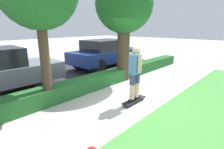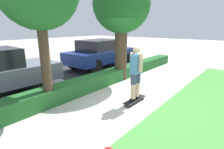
{
  "view_description": "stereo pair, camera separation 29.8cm",
  "coord_description": "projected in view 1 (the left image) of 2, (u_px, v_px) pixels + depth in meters",
  "views": [
    {
      "loc": [
        -3.99,
        -3.07,
        2.22
      ],
      "look_at": [
        0.02,
        0.6,
        0.73
      ],
      "focal_mm": 28.0,
      "sensor_mm": 36.0,
      "label": 1
    },
    {
      "loc": [
        -4.18,
        -2.85,
        2.22
      ],
      "look_at": [
        0.02,
        0.6,
        0.73
      ],
      "focal_mm": 28.0,
      "sensor_mm": 36.0,
      "label": 2
    }
  ],
  "objects": [
    {
      "name": "skateboard",
      "position": [
        134.0,
        100.0,
        5.28
      ],
      "size": [
        0.96,
        0.24,
        0.09
      ],
      "color": "black",
      "rests_on": "ground_plane"
    },
    {
      "name": "hedge_row",
      "position": [
        91.0,
        83.0,
        6.4
      ],
      "size": [
        12.92,
        0.6,
        0.49
      ],
      "color": "#236028",
      "rests_on": "ground_plane"
    },
    {
      "name": "skater_person",
      "position": [
        135.0,
        72.0,
        5.04
      ],
      "size": [
        0.49,
        0.41,
        1.61
      ],
      "color": "black",
      "rests_on": "skateboard"
    },
    {
      "name": "tree_mid",
      "position": [
        124.0,
        6.0,
        6.87
      ],
      "size": [
        2.29,
        2.29,
        4.24
      ],
      "color": "#423323",
      "rests_on": "ground_plane"
    },
    {
      "name": "street_asphalt",
      "position": [
        55.0,
        76.0,
        8.16
      ],
      "size": [
        12.92,
        5.0,
        0.01
      ],
      "color": "#2D2D30",
      "rests_on": "ground_plane"
    },
    {
      "name": "ground_plane",
      "position": [
        126.0,
        101.0,
        5.43
      ],
      "size": [
        60.0,
        60.0,
        0.0
      ],
      "primitive_type": "plane",
      "color": "#BCB7AD"
    },
    {
      "name": "parked_car_middle",
      "position": [
        105.0,
        53.0,
        9.74
      ],
      "size": [
        4.24,
        1.92,
        1.54
      ],
      "rotation": [
        0.0,
        0.0,
        0.03
      ],
      "color": "navy",
      "rests_on": "ground_plane"
    }
  ]
}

